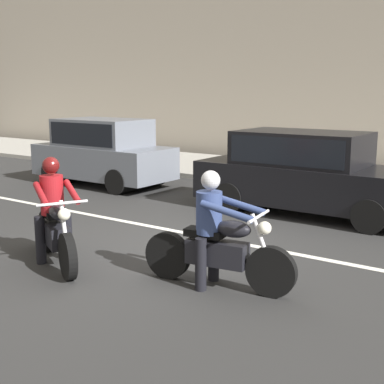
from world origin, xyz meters
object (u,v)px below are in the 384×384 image
object	(u,v)px
motorcycle_with_rider_crimson	(55,221)
parked_hatchback_slate_gray	(103,151)
parked_sedan_black	(307,172)
motorcycle_with_rider_denim_blue	(216,240)

from	to	relation	value
motorcycle_with_rider_crimson	parked_hatchback_slate_gray	distance (m)	6.67
parked_sedan_black	parked_hatchback_slate_gray	world-z (taller)	parked_hatchback_slate_gray
motorcycle_with_rider_denim_blue	parked_sedan_black	distance (m)	4.66
motorcycle_with_rider_denim_blue	parked_sedan_black	xyz separation A→B (m)	(-0.72, 4.60, 0.25)
parked_hatchback_slate_gray	motorcycle_with_rider_crimson	bearing A→B (deg)	-51.22
motorcycle_with_rider_crimson	parked_sedan_black	xyz separation A→B (m)	(1.72, 5.19, 0.23)
motorcycle_with_rider_crimson	motorcycle_with_rider_denim_blue	size ratio (longest dim) A/B	0.90
motorcycle_with_rider_denim_blue	parked_hatchback_slate_gray	size ratio (longest dim) A/B	0.54
motorcycle_with_rider_crimson	motorcycle_with_rider_denim_blue	world-z (taller)	motorcycle_with_rider_crimson
motorcycle_with_rider_denim_blue	parked_sedan_black	bearing A→B (deg)	98.93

